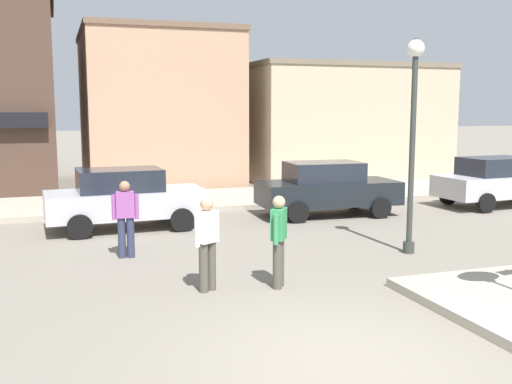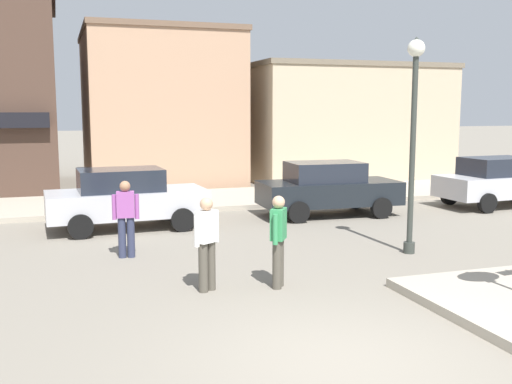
{
  "view_description": "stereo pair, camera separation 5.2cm",
  "coord_description": "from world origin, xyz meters",
  "px_view_note": "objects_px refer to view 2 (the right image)",
  "views": [
    {
      "loc": [
        -3.31,
        -6.24,
        3.09
      ],
      "look_at": [
        0.3,
        4.5,
        1.5
      ],
      "focal_mm": 42.0,
      "sensor_mm": 36.0,
      "label": 1
    },
    {
      "loc": [
        -3.26,
        -6.25,
        3.09
      ],
      "look_at": [
        0.3,
        4.5,
        1.5
      ],
      "focal_mm": 42.0,
      "sensor_mm": 36.0,
      "label": 2
    }
  ],
  "objects_px": {
    "parked_car_nearest": "(126,198)",
    "pedestrian_crossing_near": "(278,238)",
    "pedestrian_crossing_far": "(126,216)",
    "pedestrian_kerb_side": "(207,241)",
    "lamp_post": "(414,114)",
    "parked_car_second": "(328,188)",
    "parked_car_third": "(499,181)"
  },
  "relations": [
    {
      "from": "parked_car_nearest",
      "to": "parked_car_third",
      "type": "bearing_deg",
      "value": -0.52
    },
    {
      "from": "parked_car_third",
      "to": "pedestrian_crossing_near",
      "type": "relative_size",
      "value": 2.53
    },
    {
      "from": "lamp_post",
      "to": "pedestrian_kerb_side",
      "type": "relative_size",
      "value": 2.82
    },
    {
      "from": "pedestrian_crossing_near",
      "to": "pedestrian_crossing_far",
      "type": "distance_m",
      "value": 3.73
    },
    {
      "from": "parked_car_nearest",
      "to": "pedestrian_kerb_side",
      "type": "height_order",
      "value": "pedestrian_kerb_side"
    },
    {
      "from": "parked_car_second",
      "to": "pedestrian_crossing_near",
      "type": "xyz_separation_m",
      "value": [
        -3.81,
        -6.12,
        0.06
      ]
    },
    {
      "from": "lamp_post",
      "to": "parked_car_second",
      "type": "bearing_deg",
      "value": 86.68
    },
    {
      "from": "pedestrian_crossing_far",
      "to": "parked_car_second",
      "type": "bearing_deg",
      "value": 27.45
    },
    {
      "from": "parked_car_third",
      "to": "pedestrian_kerb_side",
      "type": "distance_m",
      "value": 12.26
    },
    {
      "from": "lamp_post",
      "to": "pedestrian_kerb_side",
      "type": "xyz_separation_m",
      "value": [
        -4.76,
        -1.25,
        -2.09
      ]
    },
    {
      "from": "parked_car_third",
      "to": "pedestrian_kerb_side",
      "type": "relative_size",
      "value": 2.53
    },
    {
      "from": "lamp_post",
      "to": "pedestrian_crossing_far",
      "type": "bearing_deg",
      "value": 165.24
    },
    {
      "from": "parked_car_second",
      "to": "parked_car_third",
      "type": "bearing_deg",
      "value": -2.19
    },
    {
      "from": "parked_car_nearest",
      "to": "pedestrian_crossing_near",
      "type": "bearing_deg",
      "value": -72.02
    },
    {
      "from": "parked_car_second",
      "to": "pedestrian_kerb_side",
      "type": "height_order",
      "value": "pedestrian_kerb_side"
    },
    {
      "from": "parked_car_third",
      "to": "pedestrian_crossing_far",
      "type": "relative_size",
      "value": 2.53
    },
    {
      "from": "pedestrian_crossing_far",
      "to": "pedestrian_kerb_side",
      "type": "distance_m",
      "value": 2.97
    },
    {
      "from": "parked_car_nearest",
      "to": "parked_car_second",
      "type": "relative_size",
      "value": 1.0
    },
    {
      "from": "lamp_post",
      "to": "parked_car_nearest",
      "type": "xyz_separation_m",
      "value": [
        -5.48,
        4.56,
        -2.15
      ]
    },
    {
      "from": "pedestrian_crossing_far",
      "to": "pedestrian_kerb_side",
      "type": "bearing_deg",
      "value": -69.37
    },
    {
      "from": "lamp_post",
      "to": "pedestrian_kerb_side",
      "type": "height_order",
      "value": "lamp_post"
    },
    {
      "from": "pedestrian_crossing_near",
      "to": "pedestrian_crossing_far",
      "type": "xyz_separation_m",
      "value": [
        -2.26,
        2.96,
        0.0
      ]
    },
    {
      "from": "parked_car_nearest",
      "to": "pedestrian_crossing_far",
      "type": "bearing_deg",
      "value": -95.98
    },
    {
      "from": "pedestrian_kerb_side",
      "to": "pedestrian_crossing_far",
      "type": "bearing_deg",
      "value": 110.63
    },
    {
      "from": "pedestrian_crossing_far",
      "to": "pedestrian_kerb_side",
      "type": "height_order",
      "value": "same"
    },
    {
      "from": "pedestrian_crossing_near",
      "to": "pedestrian_kerb_side",
      "type": "bearing_deg",
      "value": 171.34
    },
    {
      "from": "lamp_post",
      "to": "pedestrian_crossing_far",
      "type": "distance_m",
      "value": 6.35
    },
    {
      "from": "lamp_post",
      "to": "parked_car_third",
      "type": "distance_m",
      "value": 7.85
    },
    {
      "from": "parked_car_nearest",
      "to": "pedestrian_kerb_side",
      "type": "bearing_deg",
      "value": -82.87
    },
    {
      "from": "lamp_post",
      "to": "pedestrian_crossing_near",
      "type": "bearing_deg",
      "value": -157.94
    },
    {
      "from": "parked_car_nearest",
      "to": "pedestrian_crossing_far",
      "type": "xyz_separation_m",
      "value": [
        -0.32,
        -3.04,
        0.06
      ]
    },
    {
      "from": "parked_car_nearest",
      "to": "pedestrian_kerb_side",
      "type": "distance_m",
      "value": 5.86
    }
  ]
}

